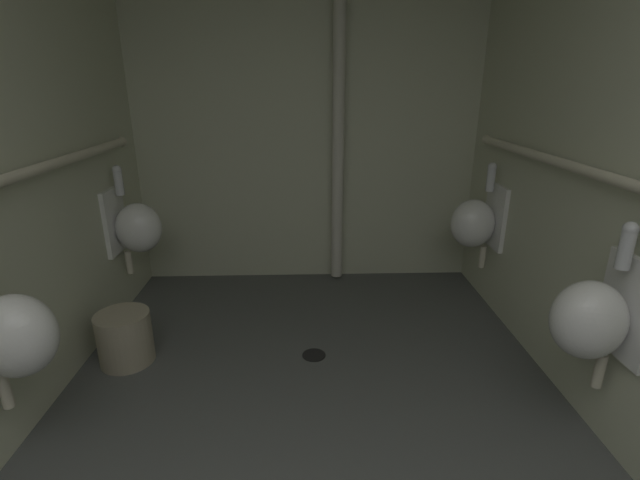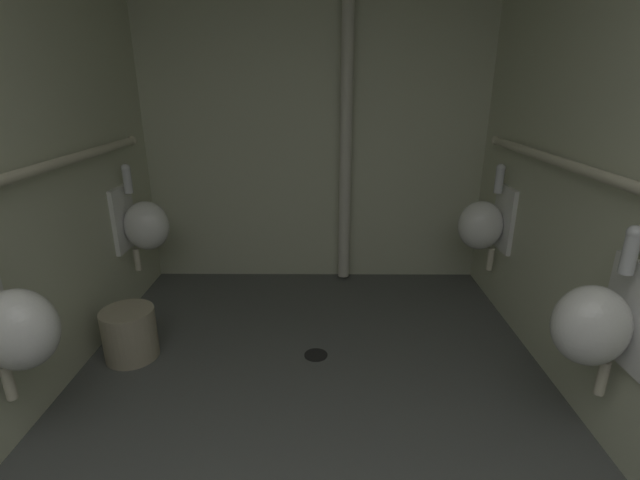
{
  "view_description": "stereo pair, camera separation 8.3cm",
  "coord_description": "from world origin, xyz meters",
  "px_view_note": "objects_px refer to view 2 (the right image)",
  "views": [
    {
      "loc": [
        -0.02,
        0.33,
        1.54
      ],
      "look_at": [
        0.05,
        2.37,
        0.83
      ],
      "focal_mm": 25.37,
      "sensor_mm": 36.0,
      "label": 1
    },
    {
      "loc": [
        0.06,
        0.33,
        1.54
      ],
      "look_at": [
        0.05,
        2.37,
        0.83
      ],
      "focal_mm": 25.37,
      "sensor_mm": 36.0,
      "label": 2
    }
  ],
  "objects_px": {
    "urinal_right_far": "(484,224)",
    "waste_bin": "(130,334)",
    "urinal_left_mid": "(13,327)",
    "standpipe_back_wall": "(346,108)",
    "urinal_right_mid": "(596,323)",
    "urinal_left_far": "(143,224)",
    "floor_drain": "(316,355)"
  },
  "relations": [
    {
      "from": "urinal_right_far",
      "to": "waste_bin",
      "type": "xyz_separation_m",
      "value": [
        -2.24,
        -0.66,
        -0.47
      ]
    },
    {
      "from": "urinal_left_mid",
      "to": "waste_bin",
      "type": "relative_size",
      "value": 2.48
    },
    {
      "from": "standpipe_back_wall",
      "to": "urinal_left_mid",
      "type": "bearing_deg",
      "value": -126.74
    },
    {
      "from": "urinal_left_mid",
      "to": "standpipe_back_wall",
      "type": "relative_size",
      "value": 0.28
    },
    {
      "from": "urinal_left_mid",
      "to": "standpipe_back_wall",
      "type": "xyz_separation_m",
      "value": [
        1.4,
        1.88,
        0.74
      ]
    },
    {
      "from": "urinal_right_mid",
      "to": "urinal_left_far",
      "type": "bearing_deg",
      "value": 150.32
    },
    {
      "from": "urinal_right_far",
      "to": "waste_bin",
      "type": "relative_size",
      "value": 2.48
    },
    {
      "from": "urinal_left_mid",
      "to": "urinal_left_far",
      "type": "xyz_separation_m",
      "value": [
        0.0,
        1.38,
        0.0
      ]
    },
    {
      "from": "floor_drain",
      "to": "urinal_right_far",
      "type": "bearing_deg",
      "value": 29.5
    },
    {
      "from": "urinal_right_far",
      "to": "urinal_right_mid",
      "type": "bearing_deg",
      "value": -90.0
    },
    {
      "from": "standpipe_back_wall",
      "to": "floor_drain",
      "type": "height_order",
      "value": "standpipe_back_wall"
    },
    {
      "from": "urinal_right_far",
      "to": "standpipe_back_wall",
      "type": "relative_size",
      "value": 0.28
    },
    {
      "from": "urinal_left_mid",
      "to": "standpipe_back_wall",
      "type": "distance_m",
      "value": 2.46
    },
    {
      "from": "urinal_left_mid",
      "to": "waste_bin",
      "type": "xyz_separation_m",
      "value": [
        0.1,
        0.74,
        -0.47
      ]
    },
    {
      "from": "urinal_left_mid",
      "to": "urinal_left_far",
      "type": "bearing_deg",
      "value": 90.0
    },
    {
      "from": "standpipe_back_wall",
      "to": "waste_bin",
      "type": "distance_m",
      "value": 2.11
    },
    {
      "from": "urinal_left_far",
      "to": "urinal_right_far",
      "type": "relative_size",
      "value": 1.0
    },
    {
      "from": "standpipe_back_wall",
      "to": "waste_bin",
      "type": "relative_size",
      "value": 8.78
    },
    {
      "from": "urinal_left_far",
      "to": "floor_drain",
      "type": "height_order",
      "value": "urinal_left_far"
    },
    {
      "from": "standpipe_back_wall",
      "to": "urinal_left_far",
      "type": "bearing_deg",
      "value": -160.35
    },
    {
      "from": "urinal_right_far",
      "to": "floor_drain",
      "type": "height_order",
      "value": "urinal_right_far"
    },
    {
      "from": "urinal_left_far",
      "to": "waste_bin",
      "type": "height_order",
      "value": "urinal_left_far"
    },
    {
      "from": "urinal_right_mid",
      "to": "floor_drain",
      "type": "bearing_deg",
      "value": 148.4
    },
    {
      "from": "urinal_left_far",
      "to": "urinal_right_far",
      "type": "distance_m",
      "value": 2.34
    },
    {
      "from": "floor_drain",
      "to": "waste_bin",
      "type": "xyz_separation_m",
      "value": [
        -1.09,
        -0.02,
        0.15
      ]
    },
    {
      "from": "urinal_left_far",
      "to": "urinal_right_mid",
      "type": "distance_m",
      "value": 2.69
    },
    {
      "from": "urinal_right_far",
      "to": "standpipe_back_wall",
      "type": "bearing_deg",
      "value": 152.82
    },
    {
      "from": "urinal_right_far",
      "to": "waste_bin",
      "type": "height_order",
      "value": "urinal_right_far"
    },
    {
      "from": "urinal_left_far",
      "to": "waste_bin",
      "type": "bearing_deg",
      "value": -81.08
    },
    {
      "from": "urinal_right_mid",
      "to": "standpipe_back_wall",
      "type": "bearing_deg",
      "value": 117.01
    },
    {
      "from": "floor_drain",
      "to": "standpipe_back_wall",
      "type": "bearing_deg",
      "value": 79.37
    },
    {
      "from": "waste_bin",
      "to": "urinal_right_far",
      "type": "bearing_deg",
      "value": 16.53
    }
  ]
}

